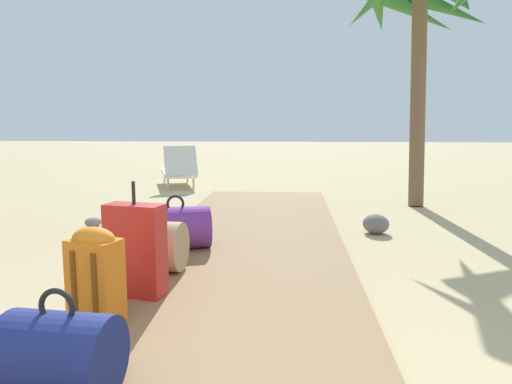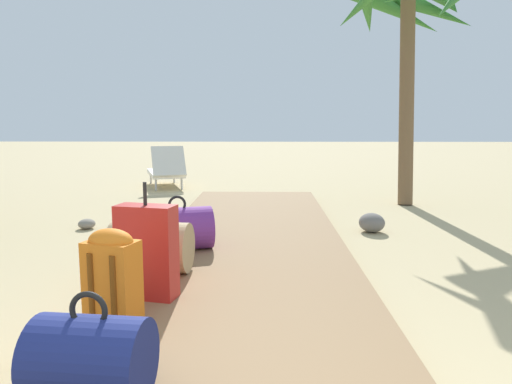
{
  "view_description": "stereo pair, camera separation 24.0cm",
  "coord_description": "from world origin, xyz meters",
  "px_view_note": "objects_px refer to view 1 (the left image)",
  "views": [
    {
      "loc": [
        0.4,
        -0.65,
        1.22
      ],
      "look_at": [
        0.06,
        4.07,
        0.55
      ],
      "focal_mm": 33.55,
      "sensor_mm": 36.0,
      "label": 1
    },
    {
      "loc": [
        0.16,
        -0.66,
        1.22
      ],
      "look_at": [
        0.06,
        4.07,
        0.55
      ],
      "focal_mm": 33.55,
      "sensor_mm": 36.0,
      "label": 2
    }
  ],
  "objects_px": {
    "suitcase_red": "(136,250)",
    "backpack_orange": "(95,274)",
    "palm_tree_far_right": "(423,9)",
    "duffel_bag_purple": "(176,228)",
    "duffel_bag_navy": "(60,354)",
    "duffel_bag_tan": "(145,245)",
    "lounge_chair": "(179,170)"
  },
  "relations": [
    {
      "from": "duffel_bag_purple",
      "to": "duffel_bag_tan",
      "type": "relative_size",
      "value": 1.11
    },
    {
      "from": "lounge_chair",
      "to": "palm_tree_far_right",
      "type": "bearing_deg",
      "value": -23.48
    },
    {
      "from": "palm_tree_far_right",
      "to": "lounge_chair",
      "type": "relative_size",
      "value": 2.22
    },
    {
      "from": "suitcase_red",
      "to": "palm_tree_far_right",
      "type": "relative_size",
      "value": 0.21
    },
    {
      "from": "palm_tree_far_right",
      "to": "duffel_bag_purple",
      "type": "bearing_deg",
      "value": -132.73
    },
    {
      "from": "suitcase_red",
      "to": "duffel_bag_purple",
      "type": "bearing_deg",
      "value": 91.07
    },
    {
      "from": "backpack_orange",
      "to": "duffel_bag_navy",
      "type": "bearing_deg",
      "value": -79.15
    },
    {
      "from": "suitcase_red",
      "to": "duffel_bag_tan",
      "type": "distance_m",
      "value": 0.58
    },
    {
      "from": "duffel_bag_navy",
      "to": "backpack_orange",
      "type": "height_order",
      "value": "backpack_orange"
    },
    {
      "from": "duffel_bag_tan",
      "to": "lounge_chair",
      "type": "xyz_separation_m",
      "value": [
        -1.06,
        5.62,
        0.05
      ]
    },
    {
      "from": "suitcase_red",
      "to": "duffel_bag_tan",
      "type": "xyz_separation_m",
      "value": [
        -0.11,
        0.56,
        -0.11
      ]
    },
    {
      "from": "duffel_bag_purple",
      "to": "duffel_bag_tan",
      "type": "height_order",
      "value": "same"
    },
    {
      "from": "duffel_bag_navy",
      "to": "backpack_orange",
      "type": "distance_m",
      "value": 0.73
    },
    {
      "from": "duffel_bag_tan",
      "to": "backpack_orange",
      "type": "bearing_deg",
      "value": -87.78
    },
    {
      "from": "duffel_bag_navy",
      "to": "duffel_bag_tan",
      "type": "relative_size",
      "value": 0.78
    },
    {
      "from": "duffel_bag_purple",
      "to": "palm_tree_far_right",
      "type": "distance_m",
      "value": 5.07
    },
    {
      "from": "suitcase_red",
      "to": "lounge_chair",
      "type": "distance_m",
      "value": 6.29
    },
    {
      "from": "duffel_bag_purple",
      "to": "palm_tree_far_right",
      "type": "relative_size",
      "value": 0.2
    },
    {
      "from": "duffel_bag_purple",
      "to": "palm_tree_far_right",
      "type": "bearing_deg",
      "value": 47.27
    },
    {
      "from": "duffel_bag_purple",
      "to": "suitcase_red",
      "type": "bearing_deg",
      "value": -88.93
    },
    {
      "from": "backpack_orange",
      "to": "lounge_chair",
      "type": "xyz_separation_m",
      "value": [
        -1.1,
        6.68,
        -0.05
      ]
    },
    {
      "from": "duffel_bag_purple",
      "to": "backpack_orange",
      "type": "relative_size",
      "value": 1.24
    },
    {
      "from": "backpack_orange",
      "to": "duffel_bag_tan",
      "type": "bearing_deg",
      "value": 92.22
    },
    {
      "from": "palm_tree_far_right",
      "to": "duffel_bag_tan",
      "type": "bearing_deg",
      "value": -128.32
    },
    {
      "from": "suitcase_red",
      "to": "duffel_bag_purple",
      "type": "relative_size",
      "value": 1.09
    },
    {
      "from": "lounge_chair",
      "to": "duffel_bag_navy",
      "type": "bearing_deg",
      "value": -80.52
    },
    {
      "from": "backpack_orange",
      "to": "duffel_bag_tan",
      "type": "distance_m",
      "value": 1.06
    },
    {
      "from": "suitcase_red",
      "to": "backpack_orange",
      "type": "height_order",
      "value": "suitcase_red"
    },
    {
      "from": "suitcase_red",
      "to": "duffel_bag_tan",
      "type": "bearing_deg",
      "value": 101.31
    },
    {
      "from": "suitcase_red",
      "to": "backpack_orange",
      "type": "distance_m",
      "value": 0.5
    },
    {
      "from": "suitcase_red",
      "to": "lounge_chair",
      "type": "height_order",
      "value": "suitcase_red"
    },
    {
      "from": "backpack_orange",
      "to": "palm_tree_far_right",
      "type": "bearing_deg",
      "value": 58.56
    }
  ]
}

